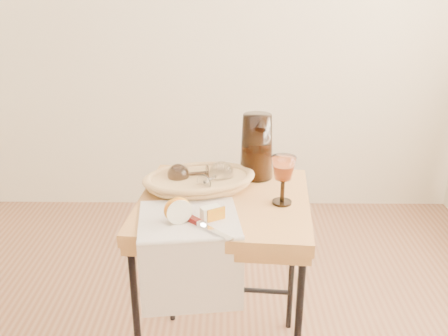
# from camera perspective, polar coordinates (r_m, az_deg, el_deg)

# --- Properties ---
(side_table) EXTENTS (0.63, 0.63, 0.74)m
(side_table) POSITION_cam_1_polar(r_m,az_deg,el_deg) (1.88, 0.01, -13.75)
(side_table) COLOR brown
(side_table) RESTS_ON floor
(tea_towel) EXTENTS (0.34, 0.32, 0.01)m
(tea_towel) POSITION_cam_1_polar(r_m,az_deg,el_deg) (1.55, -4.10, -5.90)
(tea_towel) COLOR white
(tea_towel) RESTS_ON side_table
(bread_basket) EXTENTS (0.41, 0.33, 0.05)m
(bread_basket) POSITION_cam_1_polar(r_m,az_deg,el_deg) (1.76, -2.85, -1.65)
(bread_basket) COLOR olive
(bread_basket) RESTS_ON side_table
(goblet_lying_a) EXTENTS (0.14, 0.10, 0.08)m
(goblet_lying_a) POSITION_cam_1_polar(r_m,az_deg,el_deg) (1.76, -3.86, -0.67)
(goblet_lying_a) COLOR #4E3B2D
(goblet_lying_a) RESTS_ON bread_basket
(goblet_lying_b) EXTENTS (0.15, 0.16, 0.09)m
(goblet_lying_b) POSITION_cam_1_polar(r_m,az_deg,el_deg) (1.72, -1.15, -1.05)
(goblet_lying_b) COLOR white
(goblet_lying_b) RESTS_ON bread_basket
(pitcher) EXTENTS (0.22, 0.28, 0.28)m
(pitcher) POSITION_cam_1_polar(r_m,az_deg,el_deg) (1.83, 3.80, 2.53)
(pitcher) COLOR black
(pitcher) RESTS_ON side_table
(wine_goblet) EXTENTS (0.09, 0.09, 0.17)m
(wine_goblet) POSITION_cam_1_polar(r_m,az_deg,el_deg) (1.63, 6.84, -1.42)
(wine_goblet) COLOR white
(wine_goblet) RESTS_ON side_table
(apple_half) EXTENTS (0.10, 0.08, 0.08)m
(apple_half) POSITION_cam_1_polar(r_m,az_deg,el_deg) (1.52, -5.43, -4.79)
(apple_half) COLOR red
(apple_half) RESTS_ON tea_towel
(apple_wedge) EXTENTS (0.07, 0.06, 0.04)m
(apple_wedge) POSITION_cam_1_polar(r_m,az_deg,el_deg) (1.54, -1.56, -5.21)
(apple_wedge) COLOR white
(apple_wedge) RESTS_ON tea_towel
(table_knife) EXTENTS (0.17, 0.17, 0.02)m
(table_knife) POSITION_cam_1_polar(r_m,az_deg,el_deg) (1.49, -2.44, -6.56)
(table_knife) COLOR silver
(table_knife) RESTS_ON tea_towel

